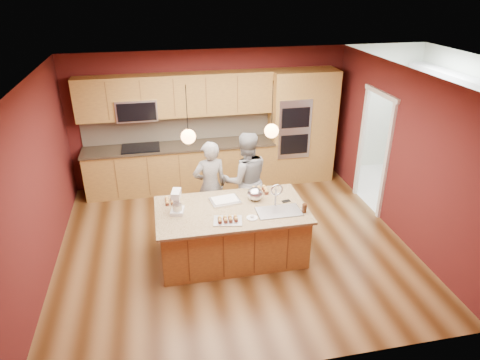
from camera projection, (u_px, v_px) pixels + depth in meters
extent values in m
plane|color=#43260F|center=(233.00, 243.00, 6.97)|extent=(5.50, 5.50, 0.00)
plane|color=silver|center=(232.00, 77.00, 5.80)|extent=(5.50, 5.50, 0.00)
plane|color=#4E1615|center=(210.00, 118.00, 8.59)|extent=(5.50, 0.00, 5.50)
plane|color=#4E1615|center=(280.00, 271.00, 4.18)|extent=(5.50, 0.00, 5.50)
plane|color=#4E1615|center=(37.00, 184.00, 5.89)|extent=(0.00, 5.00, 5.00)
plane|color=#4E1615|center=(400.00, 154.00, 6.88)|extent=(0.00, 5.00, 5.00)
cube|color=brown|center=(181.00, 168.00, 8.60)|extent=(3.70, 0.60, 0.90)
cube|color=#2F271E|center=(180.00, 146.00, 8.39)|extent=(3.74, 0.64, 0.04)
cube|color=#C1B294|center=(178.00, 127.00, 8.52)|extent=(3.70, 0.03, 0.56)
cube|color=brown|center=(176.00, 95.00, 8.08)|extent=(3.70, 0.36, 0.80)
cube|color=black|center=(141.00, 148.00, 8.23)|extent=(0.72, 0.52, 0.03)
cube|color=#BABBC1|center=(137.00, 109.00, 8.02)|extent=(0.76, 0.40, 0.40)
cube|color=brown|center=(290.00, 127.00, 8.70)|extent=(0.80, 0.60, 2.30)
cube|color=#BABBC1|center=(295.00, 130.00, 8.42)|extent=(0.66, 0.04, 1.20)
cube|color=brown|center=(320.00, 125.00, 8.82)|extent=(0.50, 0.60, 2.30)
plane|color=silver|center=(398.00, 190.00, 8.69)|extent=(2.60, 2.60, 0.00)
plane|color=silver|center=(452.00, 124.00, 8.27)|extent=(0.00, 2.70, 2.70)
cube|color=silver|center=(449.00, 94.00, 7.97)|extent=(0.35, 2.40, 0.75)
cylinder|color=black|center=(187.00, 111.00, 5.58)|extent=(0.01, 0.01, 0.70)
sphere|color=#FFA85B|center=(188.00, 137.00, 5.73)|extent=(0.20, 0.20, 0.20)
cylinder|color=black|center=(272.00, 106.00, 5.79)|extent=(0.01, 0.01, 0.70)
sphere|color=#FFA85B|center=(272.00, 131.00, 5.94)|extent=(0.20, 0.20, 0.20)
cube|color=brown|center=(232.00, 233.00, 6.53)|extent=(2.13, 1.16, 0.78)
cube|color=#D7C188|center=(231.00, 210.00, 6.35)|extent=(2.23, 1.26, 0.04)
cube|color=#BABBC1|center=(279.00, 216.00, 6.30)|extent=(0.64, 0.37, 0.18)
imported|color=black|center=(210.00, 186.00, 7.10)|extent=(0.63, 0.46, 1.58)
imported|color=slate|center=(245.00, 180.00, 7.18)|extent=(0.84, 0.67, 1.69)
cube|color=silver|center=(177.00, 211.00, 6.23)|extent=(0.23, 0.27, 0.05)
cube|color=silver|center=(176.00, 199.00, 6.26)|extent=(0.10, 0.09, 0.24)
cube|color=silver|center=(176.00, 194.00, 6.13)|extent=(0.17, 0.26, 0.09)
cylinder|color=silver|center=(177.00, 208.00, 6.17)|extent=(0.14, 0.14, 0.13)
cube|color=white|center=(225.00, 201.00, 6.53)|extent=(0.48, 0.39, 0.03)
cube|color=white|center=(225.00, 200.00, 6.52)|extent=(0.42, 0.32, 0.02)
cube|color=#BABBC1|center=(228.00, 221.00, 6.01)|extent=(0.44, 0.35, 0.02)
ellipsoid|color=silver|center=(255.00, 194.00, 6.56)|extent=(0.25, 0.25, 0.21)
cylinder|color=silver|center=(252.00, 218.00, 6.09)|extent=(0.16, 0.16, 0.01)
cylinder|color=#371D0E|center=(304.00, 208.00, 6.22)|extent=(0.07, 0.07, 0.14)
cube|color=black|center=(286.00, 201.00, 6.55)|extent=(0.14, 0.09, 0.01)
cube|color=silver|center=(439.00, 172.00, 8.20)|extent=(0.86, 0.87, 1.08)
cube|color=silver|center=(420.00, 161.00, 8.85)|extent=(0.75, 0.76, 0.95)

